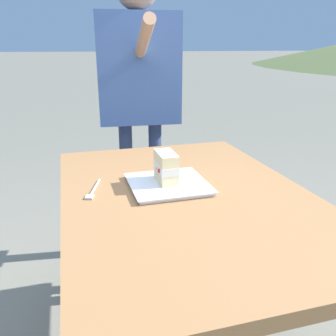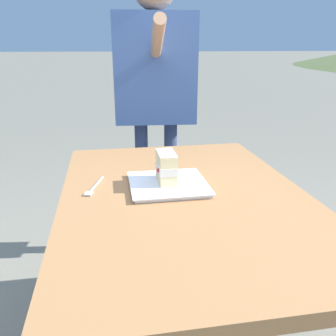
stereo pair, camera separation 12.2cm
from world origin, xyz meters
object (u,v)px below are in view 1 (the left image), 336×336
Objects in this scene: dessert_fork at (93,190)px; diner_person at (139,75)px; patio_table at (186,226)px; cake_slice at (166,167)px; dessert_plate at (168,184)px.

dessert_fork is 0.10× the size of diner_person.
patio_table is 0.21m from cake_slice.
diner_person is at bearing -5.43° from cake_slice.
dessert_plate reaches higher than patio_table.
patio_table is at bearing -147.84° from dessert_plate.
cake_slice reaches higher than dessert_fork.
diner_person reaches higher than patio_table.
dessert_plate is at bearing 174.90° from diner_person.
dessert_plate is 2.22× the size of cake_slice.
diner_person is at bearing -21.99° from dessert_fork.
diner_person reaches higher than cake_slice.
dessert_fork is 0.93m from diner_person.
diner_person is at bearing -1.94° from patio_table.
dessert_fork is at bearing 83.61° from dessert_plate.
diner_person is (0.91, -0.03, 0.44)m from patio_table.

